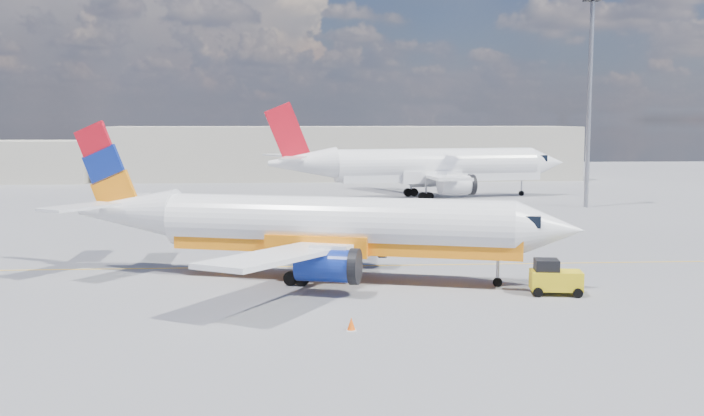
{
  "coord_description": "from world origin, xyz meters",
  "views": [
    {
      "loc": [
        -2.05,
        -44.7,
        9.0
      ],
      "look_at": [
        1.32,
        4.0,
        3.5
      ],
      "focal_mm": 40.0,
      "sensor_mm": 36.0,
      "label": 1
    }
  ],
  "objects": [
    {
      "name": "ground",
      "position": [
        0.0,
        0.0,
        0.0
      ],
      "size": [
        240.0,
        240.0,
        0.0
      ],
      "primitive_type": "plane",
      "color": "slate",
      "rests_on": "ground"
    },
    {
      "name": "floodlight_mast",
      "position": [
        27.76,
        34.2,
        12.86
      ],
      "size": [
        1.57,
        1.57,
        21.46
      ],
      "color": "#95949C",
      "rests_on": "ground"
    },
    {
      "name": "terminal_main",
      "position": [
        5.0,
        75.0,
        4.0
      ],
      "size": [
        70.0,
        14.0,
        8.0
      ],
      "primitive_type": "cube",
      "color": "beige",
      "rests_on": "ground"
    },
    {
      "name": "traffic_cone",
      "position": [
        0.18,
        -11.97,
        0.28
      ],
      "size": [
        0.42,
        0.42,
        0.58
      ],
      "color": "white",
      "rests_on": "ground"
    },
    {
      "name": "gse_tug",
      "position": [
        11.14,
        -5.7,
        0.87
      ],
      "size": [
        2.78,
        1.97,
        1.84
      ],
      "rotation": [
        0.0,
        0.0,
        -0.16
      ],
      "color": "black",
      "rests_on": "ground"
    },
    {
      "name": "second_jet",
      "position": [
        12.76,
        44.41,
        3.66
      ],
      "size": [
        36.36,
        28.14,
        10.97
      ],
      "rotation": [
        0.0,
        0.0,
        0.19
      ],
      "color": "white",
      "rests_on": "ground"
    },
    {
      "name": "main_jet",
      "position": [
        -0.75,
        -0.84,
        3.01
      ],
      "size": [
        29.84,
        22.73,
        9.03
      ],
      "rotation": [
        0.0,
        0.0,
        -0.29
      ],
      "color": "white",
      "rests_on": "ground"
    },
    {
      "name": "terminal_annex",
      "position": [
        -45.0,
        72.0,
        3.0
      ],
      "size": [
        26.0,
        10.0,
        6.0
      ],
      "primitive_type": "cube",
      "color": "beige",
      "rests_on": "ground"
    },
    {
      "name": "taxi_line",
      "position": [
        0.0,
        3.0,
        0.01
      ],
      "size": [
        70.0,
        0.15,
        0.01
      ],
      "primitive_type": "cube",
      "color": "yellow",
      "rests_on": "ground"
    }
  ]
}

